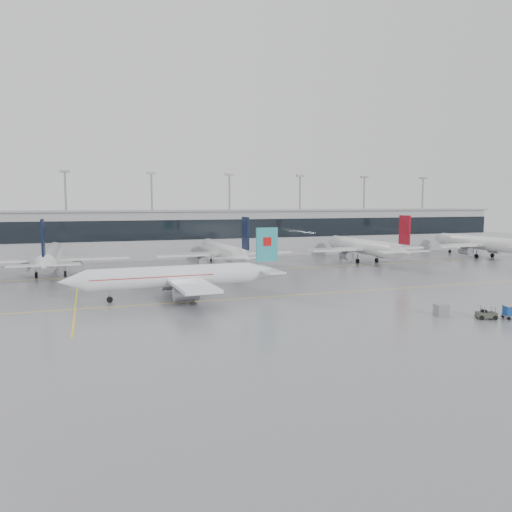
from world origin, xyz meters
name	(u,v)px	position (x,y,z in m)	size (l,w,h in m)	color
ground	(281,296)	(0.00, 0.00, 0.00)	(320.00, 320.00, 0.00)	gray
taxi_line_main	(281,296)	(0.00, 0.00, 0.01)	(120.00, 0.25, 0.01)	yellow
taxi_line_north	(229,271)	(0.00, 30.00, 0.01)	(120.00, 0.25, 0.01)	yellow
taxi_line_cross	(77,291)	(-30.00, 15.00, 0.01)	(0.25, 60.00, 0.01)	yellow
terminal	(197,234)	(0.00, 62.00, 6.00)	(180.00, 15.00, 12.00)	#9F9FA3
terminal_glass	(203,229)	(0.00, 54.45, 7.50)	(180.00, 0.20, 5.00)	black
terminal_roof	(196,211)	(0.00, 62.00, 12.20)	(182.00, 16.00, 0.40)	gray
light_masts	(192,206)	(0.00, 68.00, 13.34)	(156.40, 1.00, 22.60)	gray
air_canada_jet	(181,276)	(-14.87, 3.59, 3.26)	(33.97, 26.47, 10.40)	white
parked_jet_b	(51,257)	(-35.00, 33.69, 3.71)	(29.64, 36.96, 11.72)	silver
parked_jet_c	(224,252)	(0.00, 33.69, 3.71)	(29.64, 36.96, 11.72)	silver
parked_jet_d	(365,247)	(35.00, 33.69, 3.71)	(29.64, 36.96, 11.72)	silver
parked_jet_e	(482,243)	(70.00, 33.69, 3.71)	(29.64, 36.96, 11.72)	silver
baggage_tug	(486,314)	(18.54, -22.39, 0.59)	(3.53, 2.08, 1.68)	#383F33
gse_unit	(441,310)	(14.26, -19.29, 0.75)	(1.49, 1.39, 1.49)	gray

